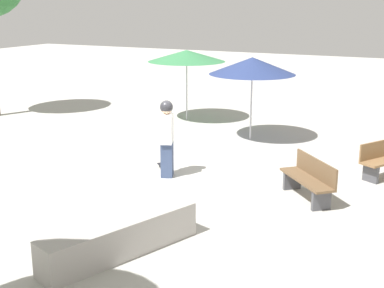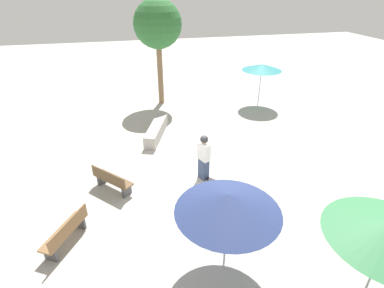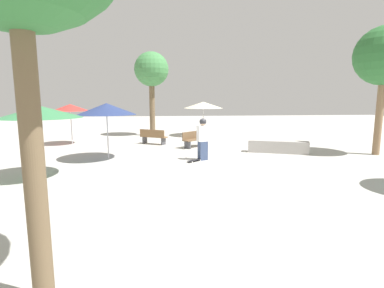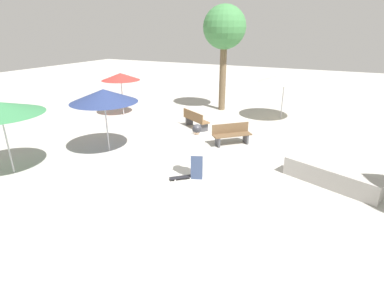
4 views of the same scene
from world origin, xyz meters
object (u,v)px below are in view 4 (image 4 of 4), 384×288
at_px(shade_umbrella_red, 121,77).
at_px(bench_far, 195,120).
at_px(skater_main, 197,150).
at_px(shade_umbrella_cream, 285,78).
at_px(skateboard, 182,177).
at_px(bench_near, 232,134).
at_px(concrete_ledge, 330,177).
at_px(shade_umbrella_navy, 104,96).
at_px(palm_tree_right, 224,29).

bearing_deg(shade_umbrella_red, bench_far, 84.58).
height_order(skater_main, shade_umbrella_cream, shade_umbrella_cream).
bearing_deg(shade_umbrella_cream, skateboard, -10.10).
bearing_deg(skater_main, bench_far, -86.18).
relative_size(skater_main, shade_umbrella_red, 0.78).
bearing_deg(skateboard, bench_near, -137.49).
bearing_deg(skater_main, shade_umbrella_cream, -119.99).
bearing_deg(shade_umbrella_cream, concrete_ledge, 21.72).
relative_size(skateboard, shade_umbrella_navy, 0.30).
distance_m(skater_main, shade_umbrella_red, 8.55).
height_order(bench_near, palm_tree_right, palm_tree_right).
xyz_separation_m(skater_main, palm_tree_right, (-8.51, -2.39, 3.47)).
relative_size(skater_main, palm_tree_right, 0.31).
bearing_deg(palm_tree_right, skater_main, 15.66).
bearing_deg(shade_umbrella_cream, shade_umbrella_red, -68.83).
xyz_separation_m(skater_main, bench_near, (-3.33, 0.01, -0.54)).
bearing_deg(skater_main, bench_near, -112.25).
relative_size(bench_near, bench_far, 0.92).
bearing_deg(bench_far, shade_umbrella_navy, -83.82).
distance_m(shade_umbrella_navy, palm_tree_right, 8.44).
distance_m(bench_near, bench_far, 2.56).
relative_size(bench_near, shade_umbrella_cream, 0.55).
height_order(skateboard, shade_umbrella_cream, shade_umbrella_cream).
height_order(skater_main, concrete_ledge, skater_main).
distance_m(concrete_ledge, palm_tree_right, 10.40).
distance_m(skater_main, shade_umbrella_cream, 8.25).
xyz_separation_m(skater_main, shade_umbrella_cream, (-8.09, 1.12, 1.17)).
bearing_deg(concrete_ledge, skater_main, -71.58).
distance_m(concrete_ledge, bench_far, 6.90).
bearing_deg(skateboard, shade_umbrella_red, -80.81).
bearing_deg(bench_near, shade_umbrella_cream, -145.91).
relative_size(concrete_ledge, shade_umbrella_navy, 1.14).
height_order(bench_far, palm_tree_right, palm_tree_right).
height_order(bench_near, shade_umbrella_red, shade_umbrella_red).
distance_m(skateboard, shade_umbrella_red, 8.60).
bearing_deg(shade_umbrella_navy, concrete_ledge, 95.24).
height_order(concrete_ledge, shade_umbrella_red, shade_umbrella_red).
relative_size(bench_far, shade_umbrella_red, 0.70).
distance_m(skateboard, palm_tree_right, 10.03).
bearing_deg(concrete_ledge, skateboard, -69.63).
xyz_separation_m(bench_far, shade_umbrella_cream, (-3.52, 3.35, 1.70)).
bearing_deg(shade_umbrella_red, skater_main, 53.75).
height_order(skateboard, bench_near, bench_near).
distance_m(bench_far, shade_umbrella_red, 4.92).
bearing_deg(shade_umbrella_red, palm_tree_right, 128.15).
bearing_deg(bench_near, shade_umbrella_navy, -8.42).
height_order(skateboard, palm_tree_right, palm_tree_right).
xyz_separation_m(shade_umbrella_red, palm_tree_right, (-3.50, 4.45, 2.35)).
height_order(bench_far, shade_umbrella_cream, shade_umbrella_cream).
height_order(bench_near, bench_far, same).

